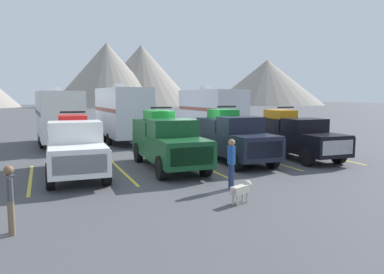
% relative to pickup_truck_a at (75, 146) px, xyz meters
% --- Properties ---
extents(ground_plane, '(240.00, 240.00, 0.00)m').
position_rel_pickup_truck_a_xyz_m(ground_plane, '(5.40, 0.11, -1.18)').
color(ground_plane, '#47474C').
extents(pickup_truck_a, '(2.26, 5.64, 2.52)m').
position_rel_pickup_truck_a_xyz_m(pickup_truck_a, '(0.00, 0.00, 0.00)').
color(pickup_truck_a, white).
rests_on(pickup_truck_a, ground).
extents(pickup_truck_b, '(2.21, 5.94, 2.65)m').
position_rel_pickup_truck_a_xyz_m(pickup_truck_b, '(3.87, 0.13, 0.04)').
color(pickup_truck_b, '#144723').
rests_on(pickup_truck_b, ground).
extents(pickup_truck_c, '(2.20, 5.29, 2.65)m').
position_rel_pickup_truck_a_xyz_m(pickup_truck_c, '(7.25, 0.25, 0.02)').
color(pickup_truck_c, black).
rests_on(pickup_truck_c, ground).
extents(pickup_truck_d, '(2.18, 5.78, 2.57)m').
position_rel_pickup_truck_a_xyz_m(pickup_truck_d, '(10.73, 0.20, -0.02)').
color(pickup_truck_d, black).
rests_on(pickup_truck_d, ground).
extents(lot_stripe_a, '(0.12, 5.50, 0.01)m').
position_rel_pickup_truck_a_xyz_m(lot_stripe_a, '(-1.66, -0.07, -1.18)').
color(lot_stripe_a, gold).
rests_on(lot_stripe_a, ground).
extents(lot_stripe_b, '(0.12, 5.50, 0.01)m').
position_rel_pickup_truck_a_xyz_m(lot_stripe_b, '(1.87, -0.07, -1.18)').
color(lot_stripe_b, gold).
rests_on(lot_stripe_b, ground).
extents(lot_stripe_c, '(0.12, 5.50, 0.01)m').
position_rel_pickup_truck_a_xyz_m(lot_stripe_c, '(5.40, -0.07, -1.18)').
color(lot_stripe_c, gold).
rests_on(lot_stripe_c, ground).
extents(lot_stripe_d, '(0.12, 5.50, 0.01)m').
position_rel_pickup_truck_a_xyz_m(lot_stripe_d, '(8.93, -0.07, -1.18)').
color(lot_stripe_d, gold).
rests_on(lot_stripe_d, ground).
extents(lot_stripe_e, '(0.12, 5.50, 0.01)m').
position_rel_pickup_truck_a_xyz_m(lot_stripe_e, '(12.45, -0.07, -1.18)').
color(lot_stripe_e, gold).
rests_on(lot_stripe_e, ground).
extents(camper_trailer_a, '(2.71, 8.54, 3.70)m').
position_rel_pickup_truck_a_xyz_m(camper_trailer_a, '(-0.22, 9.41, 0.77)').
color(camper_trailer_a, white).
rests_on(camper_trailer_a, ground).
extents(camper_trailer_b, '(2.68, 7.64, 3.94)m').
position_rel_pickup_truck_a_xyz_m(camper_trailer_b, '(3.81, 9.28, 0.89)').
color(camper_trailer_b, silver).
rests_on(camper_trailer_b, ground).
extents(camper_trailer_c, '(2.79, 7.74, 3.86)m').
position_rel_pickup_truck_a_xyz_m(camper_trailer_c, '(10.42, 9.52, 0.85)').
color(camper_trailer_c, silver).
rests_on(camper_trailer_c, ground).
extents(person_a, '(0.24, 0.35, 1.61)m').
position_rel_pickup_truck_a_xyz_m(person_a, '(-1.90, -6.05, -0.26)').
color(person_a, '#726047').
rests_on(person_a, ground).
extents(person_b, '(0.23, 0.38, 1.72)m').
position_rel_pickup_truck_a_xyz_m(person_b, '(4.69, -4.32, -0.19)').
color(person_b, navy).
rests_on(person_b, ground).
extents(dog, '(0.87, 0.51, 0.63)m').
position_rel_pickup_truck_a_xyz_m(dog, '(4.23, -5.87, -0.76)').
color(dog, beige).
rests_on(dog, ground).
extents(mountain_ridge, '(149.31, 39.60, 17.98)m').
position_rel_pickup_truck_a_xyz_m(mountain_ridge, '(17.54, 93.19, 6.99)').
color(mountain_ridge, gray).
rests_on(mountain_ridge, ground).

